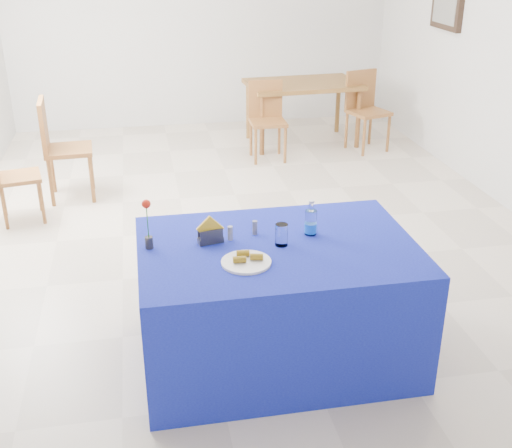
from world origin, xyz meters
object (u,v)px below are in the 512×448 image
Objects in this scene: chair_bg_left at (267,114)px; chair_bg_right at (365,105)px; chair_win_b at (58,143)px; plate at (246,262)px; water_bottle at (311,223)px; oak_table at (303,89)px; chair_win_a at (8,171)px; blue_table at (277,302)px.

chair_bg_right reaches higher than chair_bg_left.
chair_bg_right is 0.94× the size of chair_win_b.
plate is 4.12m from chair_bg_left.
plate is 0.54m from water_bottle.
chair_bg_left is at bearing 169.06° from chair_bg_right.
oak_table is (1.04, 4.18, -0.15)m from water_bottle.
plate reaches higher than oak_table.
chair_win_b is (-2.22, -0.88, 0.06)m from chair_bg_left.
water_bottle is 0.23× the size of chair_bg_right.
chair_win_a is at bearing -175.52° from chair_bg_right.
oak_table is at bearing 71.76° from plate.
plate is at bearing -160.97° from chair_win_b.
chair_bg_right is (1.71, 3.83, -0.29)m from water_bottle.
chair_bg_left is at bearing 82.43° from water_bottle.
chair_bg_left reaches higher than plate.
oak_table is 1.66× the size of chair_win_a.
plate is 0.31× the size of chair_bg_left.
plate is 0.33× the size of chair_win_a.
chair_bg_right is (2.15, 4.13, -0.23)m from plate.
chair_win_a is 0.84× the size of chair_win_b.
chair_bg_left is at bearing -73.40° from chair_win_a.
chair_win_b is (-3.44, -1.01, 0.03)m from chair_bg_right.
chair_bg_left reaches higher than chair_win_a.
oak_table is 3.09m from chair_win_b.
chair_win_b is at bearing -157.31° from chair_bg_left.
chair_bg_left is (0.93, 4.01, -0.26)m from plate.
chair_win_a is 0.64m from chair_win_b.
chair_win_b is at bearing -153.77° from oak_table.
chair_bg_right is (1.22, 0.13, 0.03)m from chair_bg_left.
chair_bg_right is (1.94, 3.94, 0.16)m from blue_table.
chair_win_b is at bearing 117.22° from blue_table.
blue_table is 3.09m from chair_win_a.
chair_bg_left is at bearing 76.89° from plate.
blue_table is at bearing -153.29° from chair_win_a.
blue_table is 0.52m from water_bottle.
water_bottle is (0.22, 0.11, 0.45)m from blue_table.
chair_win_b is (0.39, 0.49, 0.09)m from chair_win_a.
plate is at bearing -158.61° from chair_win_a.
plate reaches higher than blue_table.
chair_bg_right reaches higher than chair_win_a.
chair_bg_right is at bearing -77.03° from chair_win_b.
water_bottle is 3.17m from chair_win_a.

